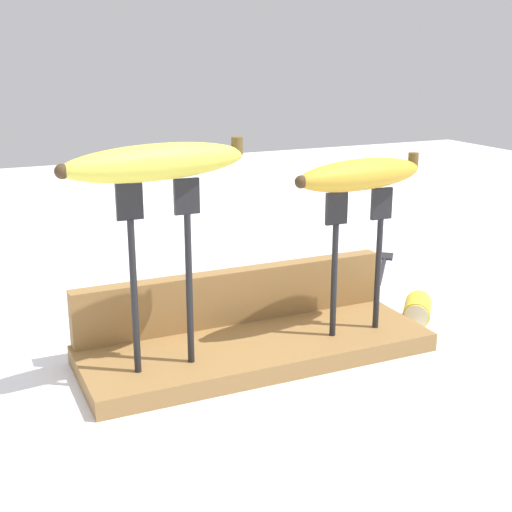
% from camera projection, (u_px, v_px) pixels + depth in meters
% --- Properties ---
extents(ground_plane, '(3.00, 3.00, 0.00)m').
position_uv_depth(ground_plane, '(256.00, 357.00, 0.81)').
color(ground_plane, silver).
extents(wooden_board, '(0.40, 0.15, 0.02)m').
position_uv_depth(wooden_board, '(256.00, 348.00, 0.81)').
color(wooden_board, olive).
rests_on(wooden_board, ground).
extents(board_backstop, '(0.39, 0.02, 0.07)m').
position_uv_depth(board_backstop, '(235.00, 296.00, 0.85)').
color(board_backstop, olive).
rests_on(board_backstop, wooden_board).
extents(fork_stand_left, '(0.08, 0.01, 0.20)m').
position_uv_depth(fork_stand_left, '(161.00, 259.00, 0.71)').
color(fork_stand_left, black).
rests_on(fork_stand_left, wooden_board).
extents(fork_stand_right, '(0.09, 0.01, 0.17)m').
position_uv_depth(fork_stand_right, '(358.00, 248.00, 0.80)').
color(fork_stand_right, black).
rests_on(fork_stand_right, wooden_board).
extents(banana_raised_left, '(0.20, 0.07, 0.04)m').
position_uv_depth(banana_raised_left, '(157.00, 162.00, 0.68)').
color(banana_raised_left, '#DBD147').
rests_on(banana_raised_left, fork_stand_left).
extents(banana_raised_right, '(0.18, 0.07, 0.04)m').
position_uv_depth(banana_raised_right, '(361.00, 175.00, 0.78)').
color(banana_raised_right, gold).
rests_on(banana_raised_right, fork_stand_right).
extents(fork_fallen_near, '(0.12, 0.14, 0.01)m').
position_uv_depth(fork_fallen_near, '(384.00, 262.00, 1.16)').
color(fork_fallen_near, black).
rests_on(fork_fallen_near, ground).
extents(banana_chunk_near, '(0.06, 0.06, 0.03)m').
position_uv_depth(banana_chunk_near, '(417.00, 310.00, 0.91)').
color(banana_chunk_near, yellow).
rests_on(banana_chunk_near, ground).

